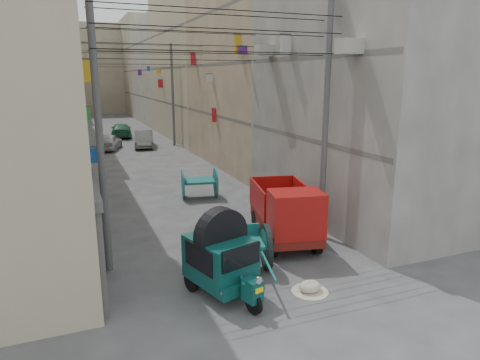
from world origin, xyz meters
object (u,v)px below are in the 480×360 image
feed_sack (310,286)px  distant_car_grey (144,139)px  mini_truck (288,217)px  second_cart (199,182)px  distant_car_green (121,130)px  horse (244,251)px  distant_car_white (109,142)px  auto_rickshaw (221,256)px  tonga_cart (245,247)px

feed_sack → distant_car_grey: distant_car_grey is taller
mini_truck → second_cart: (-1.06, 6.65, -0.25)m
distant_car_green → horse: bearing=96.1°
horse → distant_car_grey: bearing=-97.4°
distant_car_white → distant_car_green: (1.72, 6.84, 0.02)m
auto_rickshaw → distant_car_green: size_ratio=0.60×
mini_truck → second_cart: 6.74m
second_cart → horse: bearing=-86.9°
second_cart → distant_car_green: (-0.86, 22.37, -0.12)m
tonga_cart → horse: bearing=-100.0°
tonga_cart → distant_car_green: size_ratio=0.74×
second_cart → mini_truck: bearing=-70.3°
auto_rickshaw → feed_sack: auto_rickshaw is taller
second_cart → distant_car_green: bearing=102.9°
distant_car_grey → distant_car_green: 6.65m
distant_car_grey → feed_sack: bearing=-80.8°
mini_truck → distant_car_green: bearing=106.0°
horse → distant_car_white: size_ratio=0.46×
distant_car_white → distant_car_green: size_ratio=0.82×
second_cart → horse: (-1.07, -8.05, -0.05)m
horse → feed_sack: bearing=121.7°
mini_truck → second_cart: mini_truck is taller
horse → distant_car_white: horse is taller
second_cart → distant_car_grey: 15.80m
distant_car_white → auto_rickshaw: bearing=108.7°
distant_car_white → distant_car_green: bearing=-86.7°
second_cart → distant_car_white: size_ratio=0.51×
feed_sack → distant_car_green: 32.07m
distant_car_white → tonga_cart: bearing=111.3°
second_cart → distant_car_white: (-2.58, 15.53, -0.14)m
auto_rickshaw → horse: 1.33m
horse → distant_car_grey: 23.88m
tonga_cart → mini_truck: 2.38m
mini_truck → horse: mini_truck is taller
second_cart → distant_car_grey: (0.12, 15.80, -0.08)m
distant_car_white → distant_car_grey: (2.69, 0.27, 0.06)m
feed_sack → distant_car_white: size_ratio=0.17×
auto_rickshaw → mini_truck: (3.12, 2.23, -0.04)m
tonga_cart → feed_sack: (1.10, -1.84, -0.56)m
tonga_cart → feed_sack: 2.22m
auto_rickshaw → tonga_cart: auto_rickshaw is taller
distant_car_grey → distant_car_green: bearing=107.6°
second_cart → distant_car_green: size_ratio=0.42×
horse → second_cart: bearing=-102.1°
distant_car_green → auto_rickshaw: bearing=94.3°
auto_rickshaw → mini_truck: size_ratio=0.65×
horse → distant_car_grey: (1.19, 23.85, -0.03)m
auto_rickshaw → distant_car_white: 24.41m
second_cart → distant_car_white: bearing=110.1°
second_cart → feed_sack: bearing=-78.6°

